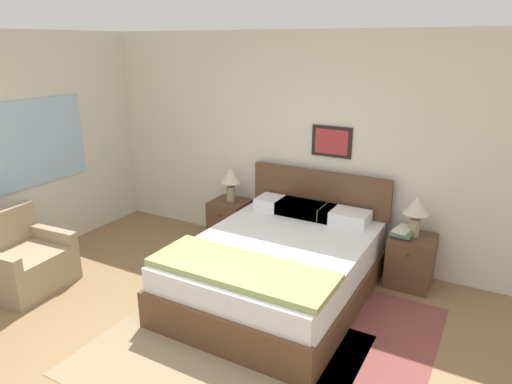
{
  "coord_description": "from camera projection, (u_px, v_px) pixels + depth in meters",
  "views": [
    {
      "loc": [
        2.02,
        -2.16,
        2.47
      ],
      "look_at": [
        -0.01,
        1.47,
        1.09
      ],
      "focal_mm": 32.0,
      "sensor_mm": 36.0,
      "label": 1
    }
  ],
  "objects": [
    {
      "name": "area_rug_bedside",
      "position": [
        380.0,
        340.0,
        3.96
      ],
      "size": [
        0.92,
        1.6,
        0.01
      ],
      "color": "brown",
      "rests_on": "ground_plane"
    },
    {
      "name": "wall_left",
      "position": [
        48.0,
        143.0,
        5.49
      ],
      "size": [
        0.08,
        5.08,
        2.6
      ],
      "color": "beige",
      "rests_on": "ground_plane"
    },
    {
      "name": "book_novel_upper",
      "position": [
        403.0,
        229.0,
        4.69
      ],
      "size": [
        0.19,
        0.27,
        0.02
      ],
      "rotation": [
        0.0,
        0.0,
        -0.19
      ],
      "color": "silver",
      "rests_on": "book_hardcover_middle"
    },
    {
      "name": "armchair",
      "position": [
        23.0,
        263.0,
        4.76
      ],
      "size": [
        0.79,
        0.84,
        0.8
      ],
      "rotation": [
        0.0,
        0.0,
        -1.49
      ],
      "color": "#998466",
      "rests_on": "ground_plane"
    },
    {
      "name": "wall_back",
      "position": [
        309.0,
        147.0,
        5.33
      ],
      "size": [
        7.96,
        0.09,
        2.6
      ],
      "color": "beige",
      "rests_on": "ground_plane"
    },
    {
      "name": "table_lamp_near_window",
      "position": [
        231.0,
        178.0,
        5.66
      ],
      "size": [
        0.27,
        0.27,
        0.43
      ],
      "color": "gray",
      "rests_on": "nightstand_near_window"
    },
    {
      "name": "area_rug_main",
      "position": [
        220.0,
        354.0,
        3.78
      ],
      "size": [
        2.14,
        1.75,
        0.01
      ],
      "color": "#897556",
      "rests_on": "ground_plane"
    },
    {
      "name": "table_lamp_by_door",
      "position": [
        417.0,
        209.0,
        4.62
      ],
      "size": [
        0.27,
        0.27,
        0.43
      ],
      "color": "gray",
      "rests_on": "nightstand_by_door"
    },
    {
      "name": "ground_plane",
      "position": [
        164.0,
        380.0,
        3.5
      ],
      "size": [
        16.0,
        16.0,
        0.0
      ],
      "primitive_type": "plane",
      "color": "olive"
    },
    {
      "name": "nightstand_near_window",
      "position": [
        230.0,
        221.0,
        5.84
      ],
      "size": [
        0.45,
        0.45,
        0.55
      ],
      "color": "brown",
      "rests_on": "ground_plane"
    },
    {
      "name": "bed",
      "position": [
        278.0,
        266.0,
        4.59
      ],
      "size": [
        1.67,
        2.19,
        1.07
      ],
      "color": "brown",
      "rests_on": "ground_plane"
    },
    {
      "name": "book_thick_bottom",
      "position": [
        403.0,
        235.0,
        4.71
      ],
      "size": [
        0.19,
        0.26,
        0.03
      ],
      "rotation": [
        0.0,
        0.0,
        -0.06
      ],
      "color": "#232328",
      "rests_on": "nightstand_by_door"
    },
    {
      "name": "nightstand_by_door",
      "position": [
        411.0,
        261.0,
        4.79
      ],
      "size": [
        0.45,
        0.45,
        0.55
      ],
      "color": "brown",
      "rests_on": "ground_plane"
    },
    {
      "name": "book_hardcover_middle",
      "position": [
        403.0,
        232.0,
        4.7
      ],
      "size": [
        0.23,
        0.27,
        0.04
      ],
      "rotation": [
        0.0,
        0.0,
        -0.1
      ],
      "color": "#4C7551",
      "rests_on": "book_thick_bottom"
    }
  ]
}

